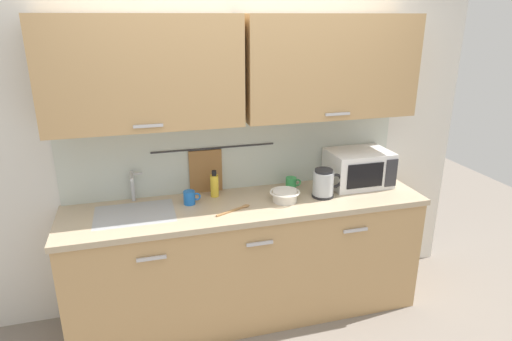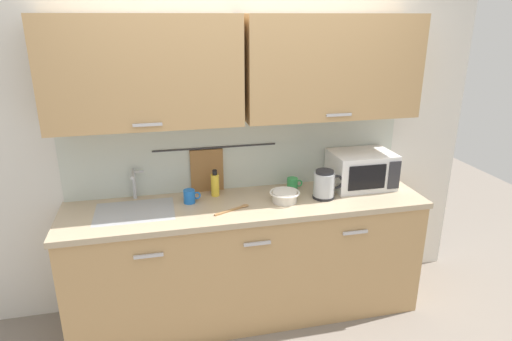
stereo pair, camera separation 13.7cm
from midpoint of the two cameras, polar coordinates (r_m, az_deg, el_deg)
The scene contains 11 objects.
ground at distance 3.33m, azimuth -0.86°, elevation -20.55°, with size 8.00×8.00×0.00m, color slate.
counter_unit at distance 3.30m, azimuth -2.44°, elevation -11.23°, with size 2.53×0.64×0.90m.
back_wall_assembly at distance 3.13m, azimuth -3.55°, elevation 8.03°, with size 3.70×0.41×2.50m.
sink_faucet at distance 3.19m, azimuth -16.85°, elevation -1.52°, with size 0.09×0.17×0.22m.
microwave at distance 3.45m, azimuth 11.97°, elevation 0.33°, with size 0.46×0.35×0.27m.
electric_kettle at distance 3.19m, azimuth 7.54°, elevation -1.66°, with size 0.23×0.16×0.21m.
dish_soap_bottle at distance 3.19m, azimuth -6.61°, elevation -1.89°, with size 0.06×0.06×0.20m.
mug_near_sink at distance 3.10m, azimuth -9.80°, elevation -3.47°, with size 0.12×0.08×0.09m.
mixing_bowl at distance 3.11m, azimuth 2.48°, elevation -3.22°, with size 0.21×0.21×0.08m.
mug_by_kettle at distance 3.32m, azimuth 3.41°, elevation -1.69°, with size 0.12×0.08×0.09m.
wooden_spoon at distance 2.99m, azimuth -3.74°, elevation -4.98°, with size 0.26×0.14×0.01m.
Camera 1 is at (-0.72, -2.45, 2.14)m, focal length 31.00 mm.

